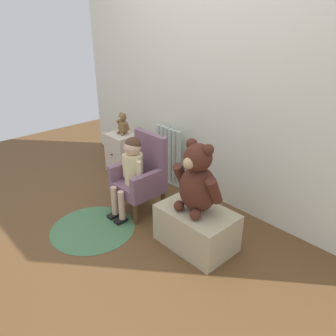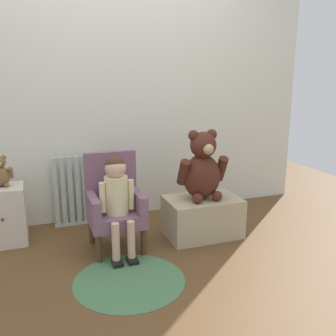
% 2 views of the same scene
% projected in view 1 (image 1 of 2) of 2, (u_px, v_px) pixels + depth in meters
% --- Properties ---
extents(ground_plane, '(6.00, 6.00, 0.00)m').
position_uv_depth(ground_plane, '(109.00, 236.00, 2.75)').
color(ground_plane, brown).
extents(back_wall, '(3.80, 0.05, 2.40)m').
position_uv_depth(back_wall, '(208.00, 74.00, 2.95)').
color(back_wall, silver).
rests_on(back_wall, ground_plane).
extents(radiator, '(0.37, 0.05, 0.62)m').
position_uv_depth(radiator, '(168.00, 156.00, 3.51)').
color(radiator, '#B2C2B6').
rests_on(radiator, ground_plane).
extents(small_dresser, '(0.32, 0.31, 0.46)m').
position_uv_depth(small_dresser, '(123.00, 153.00, 3.80)').
color(small_dresser, beige).
rests_on(small_dresser, ground_plane).
extents(child_armchair, '(0.39, 0.39, 0.73)m').
position_uv_depth(child_armchair, '(142.00, 175.00, 3.00)').
color(child_armchair, '#79556A').
rests_on(child_armchair, ground_plane).
extents(child_figure, '(0.25, 0.35, 0.74)m').
position_uv_depth(child_figure, '(131.00, 166.00, 2.87)').
color(child_figure, beige).
rests_on(child_figure, ground_plane).
extents(low_bench, '(0.59, 0.40, 0.32)m').
position_uv_depth(low_bench, '(196.00, 228.00, 2.58)').
color(low_bench, tan).
rests_on(low_bench, ground_plane).
extents(large_teddy_bear, '(0.41, 0.29, 0.56)m').
position_uv_depth(large_teddy_bear, '(198.00, 181.00, 2.41)').
color(large_teddy_bear, '#4A2318').
rests_on(large_teddy_bear, low_bench).
extents(small_teddy_bear, '(0.18, 0.12, 0.24)m').
position_uv_depth(small_teddy_bear, '(123.00, 125.00, 3.66)').
color(small_teddy_bear, brown).
rests_on(small_teddy_bear, small_dresser).
extents(floor_rug, '(0.72, 0.72, 0.01)m').
position_uv_depth(floor_rug, '(93.00, 228.00, 2.83)').
color(floor_rug, '#447249').
rests_on(floor_rug, ground_plane).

